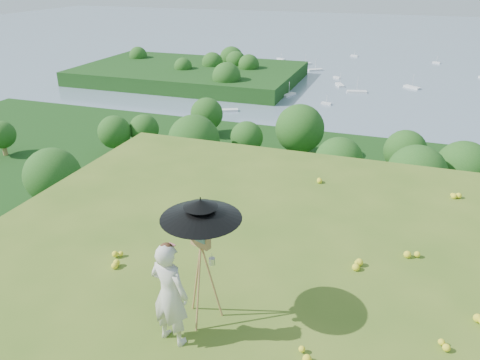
% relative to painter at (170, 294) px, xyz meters
% --- Properties ---
extents(ground, '(14.00, 14.00, 0.00)m').
position_rel_painter_xyz_m(ground, '(1.84, 1.04, -0.81)').
color(ground, '#46691E').
rests_on(ground, ground).
extents(forest_slope, '(140.00, 56.00, 22.00)m').
position_rel_painter_xyz_m(forest_slope, '(1.84, 36.04, -29.81)').
color(forest_slope, '#12380F').
rests_on(forest_slope, bay_water).
extents(shoreline_tier, '(170.00, 28.00, 8.00)m').
position_rel_painter_xyz_m(shoreline_tier, '(1.84, 76.04, -36.81)').
color(shoreline_tier, gray).
rests_on(shoreline_tier, bay_water).
extents(bay_water, '(700.00, 700.00, 0.00)m').
position_rel_painter_xyz_m(bay_water, '(1.84, 241.04, -34.81)').
color(bay_water, slate).
rests_on(bay_water, ground).
extents(peninsula, '(90.00, 60.00, 12.00)m').
position_rel_painter_xyz_m(peninsula, '(-73.16, 156.04, -29.81)').
color(peninsula, '#12380F').
rests_on(peninsula, bay_water).
extents(slope_trees, '(110.00, 50.00, 6.00)m').
position_rel_painter_xyz_m(slope_trees, '(1.84, 36.04, -15.81)').
color(slope_trees, '#1A4C17').
rests_on(slope_trees, forest_slope).
extents(harbor_town, '(110.00, 22.00, 5.00)m').
position_rel_painter_xyz_m(harbor_town, '(1.84, 76.04, -30.31)').
color(harbor_town, silver).
rests_on(harbor_town, shoreline_tier).
extents(moored_boats, '(140.00, 140.00, 0.70)m').
position_rel_painter_xyz_m(moored_boats, '(-10.66, 162.04, -34.46)').
color(moored_boats, white).
rests_on(moored_boats, bay_water).
extents(wildflowers, '(10.00, 10.50, 0.12)m').
position_rel_painter_xyz_m(wildflowers, '(1.84, 1.29, -0.75)').
color(wildflowers, yellow).
rests_on(wildflowers, ground).
extents(painter, '(0.65, 0.50, 1.61)m').
position_rel_painter_xyz_m(painter, '(0.00, 0.00, 0.00)').
color(painter, beige).
rests_on(painter, ground).
extents(field_easel, '(0.77, 0.77, 1.60)m').
position_rel_painter_xyz_m(field_easel, '(0.24, 0.56, -0.00)').
color(field_easel, '#AF8349').
rests_on(field_easel, ground).
extents(sun_umbrella, '(1.33, 1.33, 0.73)m').
position_rel_painter_xyz_m(sun_umbrella, '(0.25, 0.59, 0.88)').
color(sun_umbrella, black).
rests_on(sun_umbrella, field_easel).
extents(painter_cap, '(0.25, 0.28, 0.10)m').
position_rel_painter_xyz_m(painter_cap, '(0.00, 0.00, 0.76)').
color(painter_cap, '#C96E75').
rests_on(painter_cap, painter).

